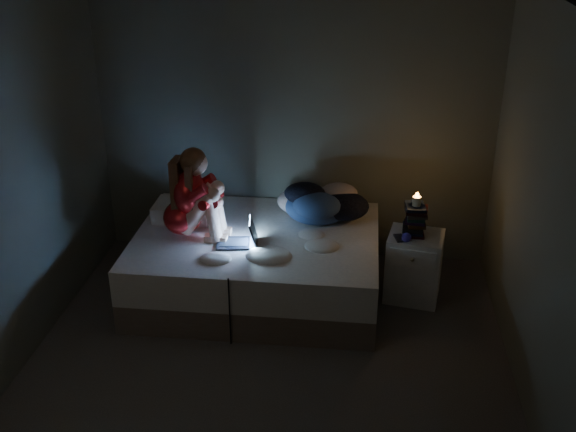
% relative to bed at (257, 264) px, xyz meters
% --- Properties ---
extents(floor, '(3.60, 3.80, 0.02)m').
position_rel_bed_xyz_m(floor, '(0.23, -1.10, -0.29)').
color(floor, '#383534').
rests_on(floor, ground).
extents(ceiling, '(3.60, 3.80, 0.02)m').
position_rel_bed_xyz_m(ceiling, '(0.23, -1.10, 2.33)').
color(ceiling, silver).
rests_on(ceiling, ground).
extents(wall_back, '(3.60, 0.02, 2.60)m').
position_rel_bed_xyz_m(wall_back, '(0.23, 0.81, 1.02)').
color(wall_back, '#565B51').
rests_on(wall_back, ground).
extents(wall_front, '(3.60, 0.02, 2.60)m').
position_rel_bed_xyz_m(wall_front, '(0.23, -3.01, 1.02)').
color(wall_front, '#565B51').
rests_on(wall_front, ground).
extents(wall_left, '(0.02, 3.80, 2.60)m').
position_rel_bed_xyz_m(wall_left, '(-1.58, -1.10, 1.02)').
color(wall_left, '#565B51').
rests_on(wall_left, ground).
extents(wall_right, '(0.02, 3.80, 2.60)m').
position_rel_bed_xyz_m(wall_right, '(2.04, -1.10, 1.02)').
color(wall_right, '#565B51').
rests_on(wall_right, ground).
extents(bed, '(2.05, 1.54, 0.56)m').
position_rel_bed_xyz_m(bed, '(0.00, 0.00, 0.00)').
color(bed, beige).
rests_on(bed, ground).
extents(pillow, '(0.49, 0.35, 0.14)m').
position_rel_bed_xyz_m(pillow, '(-0.70, 0.25, 0.35)').
color(pillow, silver).
rests_on(pillow, bed).
extents(woman, '(0.51, 0.35, 0.79)m').
position_rel_bed_xyz_m(woman, '(-0.61, -0.08, 0.68)').
color(woman, maroon).
rests_on(woman, bed).
extents(laptop, '(0.36, 0.28, 0.23)m').
position_rel_bed_xyz_m(laptop, '(-0.14, -0.20, 0.40)').
color(laptop, black).
rests_on(laptop, bed).
extents(clothes_pile, '(0.70, 0.61, 0.36)m').
position_rel_bed_xyz_m(clothes_pile, '(0.49, 0.36, 0.46)').
color(clothes_pile, navy).
rests_on(clothes_pile, bed).
extents(nightstand, '(0.51, 0.47, 0.60)m').
position_rel_bed_xyz_m(nightstand, '(1.34, 0.08, 0.02)').
color(nightstand, silver).
rests_on(nightstand, ground).
extents(book_stack, '(0.19, 0.25, 0.28)m').
position_rel_bed_xyz_m(book_stack, '(1.32, 0.10, 0.46)').
color(book_stack, black).
rests_on(book_stack, nightstand).
extents(candle, '(0.07, 0.07, 0.08)m').
position_rel_bed_xyz_m(candle, '(1.32, 0.10, 0.64)').
color(candle, beige).
rests_on(candle, book_stack).
extents(phone, '(0.12, 0.16, 0.01)m').
position_rel_bed_xyz_m(phone, '(1.21, -0.03, 0.32)').
color(phone, black).
rests_on(phone, nightstand).
extents(blue_orb, '(0.08, 0.08, 0.08)m').
position_rel_bed_xyz_m(blue_orb, '(1.27, -0.07, 0.35)').
color(blue_orb, navy).
rests_on(blue_orb, nightstand).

